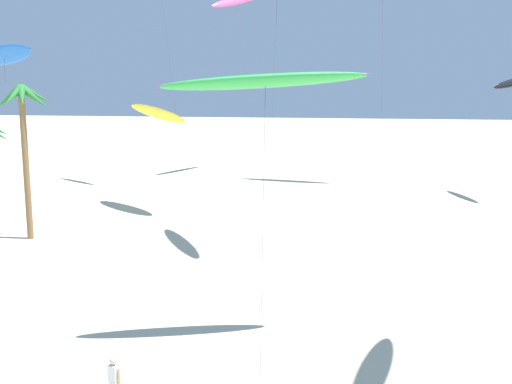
{
  "coord_description": "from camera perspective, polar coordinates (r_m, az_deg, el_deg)",
  "views": [
    {
      "loc": [
        5.4,
        1.25,
        9.39
      ],
      "look_at": [
        2.8,
        18.94,
        6.13
      ],
      "focal_mm": 44.01,
      "sensor_mm": 36.0,
      "label": 1
    }
  ],
  "objects": [
    {
      "name": "flying_kite_10",
      "position": [
        21.77,
        0.86,
        10.07
      ],
      "size": [
        7.23,
        5.32,
        9.84
      ],
      "color": "green",
      "rests_on": "ground"
    },
    {
      "name": "person_near_left",
      "position": [
        18.92,
        -12.74,
        -16.51
      ],
      "size": [
        0.47,
        0.31,
        1.68
      ],
      "color": "slate",
      "rests_on": "ground"
    },
    {
      "name": "palm_tree_2",
      "position": [
        38.55,
        -20.43,
        6.9
      ],
      "size": [
        3.37,
        3.7,
        9.1
      ],
      "color": "olive",
      "rests_on": "ground"
    },
    {
      "name": "flying_kite_0",
      "position": [
        46.78,
        -21.93,
        11.47
      ],
      "size": [
        5.3,
        6.62,
        11.96
      ],
      "color": "blue",
      "rests_on": "ground"
    },
    {
      "name": "flying_kite_7",
      "position": [
        63.08,
        -1.66,
        17.04
      ],
      "size": [
        6.06,
        13.46,
        18.11
      ],
      "color": "#EA5193",
      "rests_on": "ground"
    },
    {
      "name": "flying_kite_8",
      "position": [
        45.16,
        -9.0,
        7.09
      ],
      "size": [
        6.53,
        6.03,
        7.84
      ],
      "color": "yellow",
      "rests_on": "ground"
    }
  ]
}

